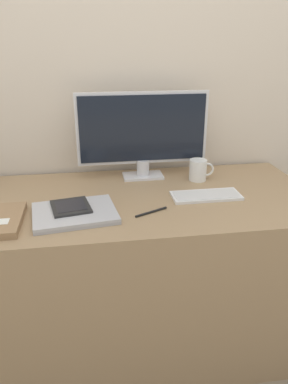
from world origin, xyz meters
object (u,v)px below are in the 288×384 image
object	(u,v)px
laptop	(75,213)
coffee_mug	(198,170)
pen	(151,212)
ereader	(71,207)
keyboard	(206,196)
monitor	(143,133)

from	to	relation	value
laptop	coffee_mug	bearing A→B (deg)	27.85
coffee_mug	pen	distance (m)	0.43
ereader	pen	bearing A→B (deg)	-9.10
ereader	laptop	bearing A→B (deg)	-63.22
keyboard	ereader	size ratio (longest dim) A/B	1.65
ereader	monitor	bearing A→B (deg)	46.77
coffee_mug	laptop	bearing A→B (deg)	-152.15
laptop	ereader	xyz separation A→B (m)	(-0.01, 0.03, 0.02)
pen	laptop	bearing A→B (deg)	175.88
pen	keyboard	bearing A→B (deg)	24.69
monitor	coffee_mug	bearing A→B (deg)	-17.69
monitor	ereader	size ratio (longest dim) A/B	3.46
monitor	coffee_mug	xyz separation A→B (m)	(0.25, -0.08, -0.17)
keyboard	laptop	xyz separation A→B (m)	(-0.54, -0.10, 0.00)
laptop	ereader	size ratio (longest dim) A/B	1.91
laptop	coffee_mug	size ratio (longest dim) A/B	2.84
laptop	monitor	bearing A→B (deg)	50.14
keyboard	laptop	bearing A→B (deg)	-169.97
laptop	pen	size ratio (longest dim) A/B	2.52
laptop	pen	bearing A→B (deg)	-4.12
monitor	laptop	world-z (taller)	monitor
ereader	coffee_mug	distance (m)	0.64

